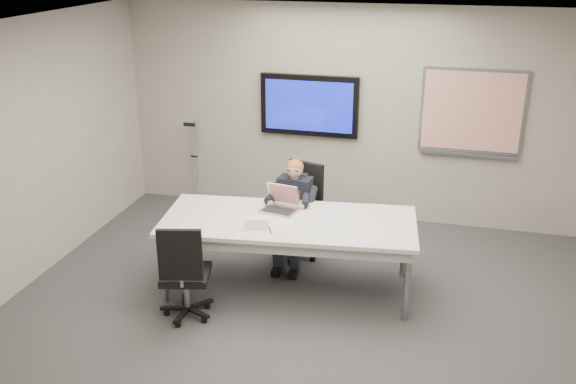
% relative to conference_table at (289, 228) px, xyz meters
% --- Properties ---
extents(floor, '(6.00, 6.00, 0.02)m').
position_rel_conference_table_xyz_m(floor, '(0.23, -0.83, -0.72)').
color(floor, '#38383B').
rests_on(floor, ground).
extents(ceiling, '(6.00, 6.00, 0.02)m').
position_rel_conference_table_xyz_m(ceiling, '(0.23, -0.83, 2.08)').
color(ceiling, white).
rests_on(ceiling, wall_back).
extents(wall_back, '(6.00, 0.02, 2.80)m').
position_rel_conference_table_xyz_m(wall_back, '(0.23, 2.17, 0.68)').
color(wall_back, '#ABA69B').
rests_on(wall_back, ground).
extents(conference_table, '(2.73, 1.39, 0.81)m').
position_rel_conference_table_xyz_m(conference_table, '(0.00, 0.00, 0.00)').
color(conference_table, white).
rests_on(conference_table, ground).
extents(tv_display, '(1.30, 0.09, 0.80)m').
position_rel_conference_table_xyz_m(tv_display, '(-0.27, 2.12, 0.78)').
color(tv_display, black).
rests_on(tv_display, wall_back).
extents(whiteboard, '(1.25, 0.08, 1.10)m').
position_rel_conference_table_xyz_m(whiteboard, '(1.78, 2.14, 0.81)').
color(whiteboard, gray).
rests_on(whiteboard, wall_back).
extents(office_chair_far, '(0.66, 0.66, 1.11)m').
position_rel_conference_table_xyz_m(office_chair_far, '(-0.10, 0.80, -0.37)').
color(office_chair_far, black).
rests_on(office_chair_far, ground).
extents(office_chair_near, '(0.60, 0.60, 1.04)m').
position_rel_conference_table_xyz_m(office_chair_near, '(-0.83, -0.82, -0.39)').
color(office_chair_near, black).
rests_on(office_chair_near, ground).
extents(seated_person, '(0.40, 0.68, 1.23)m').
position_rel_conference_table_xyz_m(seated_person, '(-0.11, 0.56, -0.22)').
color(seated_person, '#1F2433').
rests_on(seated_person, office_chair_far).
extents(crutch, '(0.32, 0.57, 1.29)m').
position_rel_conference_table_xyz_m(crutch, '(-1.87, 1.97, -0.09)').
color(crutch, '#ACAEB3').
rests_on(crutch, ground).
extents(laptop, '(0.41, 0.41, 0.26)m').
position_rel_conference_table_xyz_m(laptop, '(-0.15, 0.25, 0.16)').
color(laptop, '#ABABAE').
rests_on(laptop, conference_table).
extents(name_tent, '(0.24, 0.12, 0.09)m').
position_rel_conference_table_xyz_m(name_tent, '(-0.26, -0.32, 0.14)').
color(name_tent, white).
rests_on(name_tent, conference_table).
extents(pen, '(0.07, 0.15, 0.01)m').
position_rel_conference_table_xyz_m(pen, '(-0.11, -0.31, 0.10)').
color(pen, black).
rests_on(pen, conference_table).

